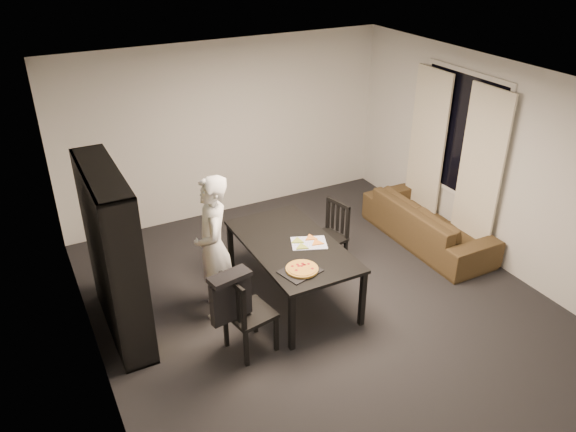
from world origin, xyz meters
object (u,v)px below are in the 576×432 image
bookshelf (114,255)px  person (213,248)px  baking_tray (300,271)px  chair_left (243,310)px  pepperoni_pizza (302,269)px  sofa (428,223)px  chair_right (332,231)px  dining_table (292,249)px

bookshelf → person: bookshelf is taller
bookshelf → baking_tray: 1.96m
chair_left → pepperoni_pizza: bearing=-93.4°
bookshelf → chair_left: bearing=-43.9°
sofa → chair_right: bearing=85.7°
chair_right → pepperoni_pizza: bearing=-58.5°
baking_tray → sofa: 2.65m
chair_left → baking_tray: size_ratio=2.38×
chair_right → person: (-1.67, -0.23, 0.34)m
chair_left → bookshelf: bearing=35.5°
chair_left → chair_right: chair_left is taller
chair_left → pepperoni_pizza: chair_left is taller
person → baking_tray: person is taller
chair_left → pepperoni_pizza: 0.77m
dining_table → sofa: (2.29, 0.27, -0.37)m
baking_tray → pepperoni_pizza: pepperoni_pizza is taller
bookshelf → chair_right: bearing=0.9°
dining_table → chair_right: bearing=26.4°
baking_tray → sofa: bearing=18.3°
bookshelf → chair_left: size_ratio=2.00×
pepperoni_pizza → sofa: size_ratio=0.17×
chair_left → chair_right: bearing=-69.3°
chair_left → person: (0.01, 0.80, 0.31)m
bookshelf → baking_tray: size_ratio=4.75×
chair_right → bookshelf: bearing=-102.1°
chair_right → person: 1.72m
chair_left → pepperoni_pizza: size_ratio=2.72×
bookshelf → person: 1.05m
chair_left → person: 0.85m
person → sofa: person is taller
chair_right → dining_table: bearing=-76.7°
baking_tray → pepperoni_pizza: 0.03m
dining_table → baking_tray: (-0.19, -0.55, 0.07)m
chair_left → sofa: size_ratio=0.46×
person → pepperoni_pizza: person is taller
dining_table → chair_right: 0.88m
pepperoni_pizza → sofa: pepperoni_pizza is taller
bookshelf → baking_tray: bookshelf is taller
chair_right → person: size_ratio=0.53×
sofa → bookshelf: bearing=89.1°
pepperoni_pizza → person: bearing=135.9°
pepperoni_pizza → dining_table: bearing=72.9°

